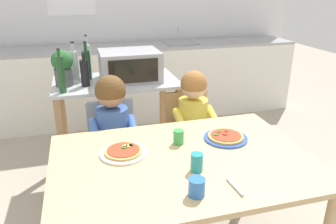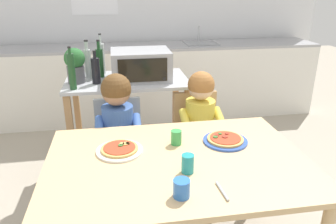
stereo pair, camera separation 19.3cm
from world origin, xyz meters
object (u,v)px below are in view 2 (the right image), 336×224
potted_herb_plant (75,64)px  kitchen_island_cart (129,111)px  pizza_plate_blue_rimmed (225,140)px  bottle_dark_olive_oil (88,62)px  toaster_oven (141,65)px  child_in_yellow_shirt (202,121)px  pizza_plate_white (120,150)px  bottle_slim_sauce (96,70)px  dining_chair_right (197,136)px  bottle_brown_beer (72,71)px  bottle_tall_green_wine (101,58)px  serving_spoon (222,191)px  bottle_clear_vinegar (100,62)px  drinking_cup_blue (181,188)px  drinking_cup_green (176,137)px  dining_table (177,174)px  dining_chair_left (119,145)px  drinking_cup_teal (188,164)px

potted_herb_plant → kitchen_island_cart: bearing=4.6°
pizza_plate_blue_rimmed → bottle_dark_olive_oil: bearing=126.8°
toaster_oven → child_in_yellow_shirt: toaster_oven is taller
pizza_plate_white → bottle_slim_sauce: bearing=99.0°
dining_chair_right → bottle_brown_beer: bearing=170.1°
bottle_tall_green_wine → bottle_brown_beer: bearing=-115.6°
bottle_dark_olive_oil → serving_spoon: (0.66, -1.58, -0.25)m
bottle_clear_vinegar → child_in_yellow_shirt: (0.74, -0.61, -0.34)m
pizza_plate_blue_rimmed → drinking_cup_blue: (-0.36, -0.47, 0.03)m
drinking_cup_green → bottle_slim_sauce: bearing=117.7°
child_in_yellow_shirt → drinking_cup_green: bearing=-120.3°
child_in_yellow_shirt → serving_spoon: child_in_yellow_shirt is taller
bottle_slim_sauce → drinking_cup_green: 1.04m
bottle_brown_beer → bottle_slim_sauce: bearing=36.9°
bottle_brown_beer → bottle_tall_green_wine: bearing=64.4°
pizza_plate_blue_rimmed → serving_spoon: (-0.17, -0.47, -0.01)m
dining_table → pizza_plate_white: 0.34m
bottle_slim_sauce → bottle_brown_beer: bearing=-143.1°
drinking_cup_green → pizza_plate_white: bearing=-173.3°
dining_table → dining_chair_left: dining_chair_left is taller
dining_chair_right → drinking_cup_green: drinking_cup_green is taller
dining_chair_right → pizza_plate_blue_rimmed: 0.69m
bottle_clear_vinegar → drinking_cup_green: (0.45, -1.10, -0.21)m
drinking_cup_green → toaster_oven: bearing=96.6°
potted_herb_plant → dining_table: potted_herb_plant is taller
potted_herb_plant → pizza_plate_white: (0.31, -0.99, -0.26)m
bottle_dark_olive_oil → bottle_tall_green_wine: bearing=45.5°
pizza_plate_blue_rimmed → drinking_cup_blue: 0.59m
pizza_plate_blue_rimmed → drinking_cup_blue: size_ratio=3.14×
toaster_oven → drinking_cup_teal: (0.11, -1.28, -0.19)m
bottle_tall_green_wine → kitchen_island_cart: bearing=-46.5°
bottle_tall_green_wine → bottle_clear_vinegar: 0.11m
bottle_brown_beer → potted_herb_plant: (0.01, 0.18, 0.01)m
bottle_dark_olive_oil → drinking_cup_green: 1.24m
potted_herb_plant → dining_table: size_ratio=0.20×
dining_table → pizza_plate_blue_rimmed: bearing=25.7°
kitchen_island_cart → bottle_dark_olive_oil: size_ratio=3.20×
toaster_oven → child_in_yellow_shirt: size_ratio=0.47×
bottle_clear_vinegar → dining_chair_right: size_ratio=0.38×
toaster_oven → bottle_dark_olive_oil: (-0.43, 0.12, 0.01)m
bottle_tall_green_wine → dining_chair_left: (0.11, -0.64, -0.53)m
drinking_cup_teal → drinking_cup_green: 0.30m
toaster_oven → dining_table: size_ratio=0.34×
dining_chair_right → serving_spoon: dining_chair_right is taller
toaster_oven → drinking_cup_teal: toaster_oven is taller
bottle_slim_sauce → toaster_oven: bearing=11.8°
kitchen_island_cart → dining_chair_right: 0.65m
dining_table → toaster_oven: bearing=94.3°
bottle_brown_beer → bottle_slim_sauce: 0.21m
kitchen_island_cart → serving_spoon: kitchen_island_cart is taller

